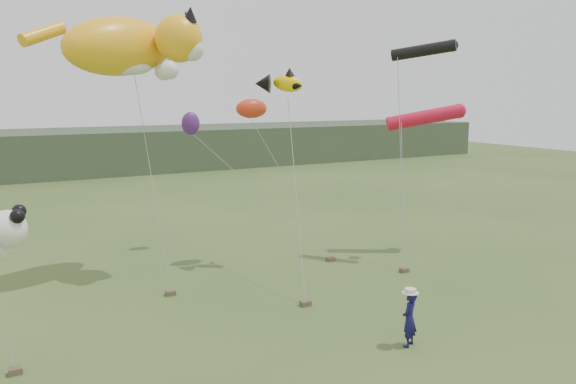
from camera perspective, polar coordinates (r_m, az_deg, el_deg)
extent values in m
plane|color=#385123|center=(17.42, 8.29, -15.11)|extent=(120.00, 120.00, 0.00)
cube|color=#2D3D28|center=(58.57, -19.29, 4.01)|extent=(90.00, 12.00, 4.00)
imported|color=#131143|center=(17.22, 12.22, -12.49)|extent=(0.73, 0.64, 1.68)
cube|color=brown|center=(21.54, -11.86, -10.00)|extent=(0.35, 0.28, 0.18)
cube|color=brown|center=(20.12, 1.78, -11.23)|extent=(0.35, 0.28, 0.18)
cube|color=brown|center=(24.21, 11.72, -7.77)|extent=(0.35, 0.28, 0.18)
cube|color=brown|center=(17.22, -25.97, -16.02)|extent=(0.35, 0.28, 0.18)
cube|color=brown|center=(25.34, 4.33, -6.80)|extent=(0.35, 0.28, 0.18)
ellipsoid|color=#FFB216|center=(23.39, -16.73, 13.98)|extent=(5.56, 4.20, 2.66)
sphere|color=#FFB216|center=(22.98, -11.03, 15.06)|extent=(1.84, 1.84, 1.84)
cone|color=black|center=(22.69, -9.91, 17.38)|extent=(0.57, 0.70, 0.69)
cone|color=black|center=(23.72, -10.27, 17.03)|extent=(0.57, 0.66, 0.65)
sphere|color=white|center=(22.78, -9.74, 14.11)|extent=(0.92, 0.92, 0.92)
ellipsoid|color=white|center=(23.09, -15.95, 12.04)|extent=(1.80, 0.90, 0.56)
sphere|color=white|center=(22.12, -11.97, 12.05)|extent=(0.72, 0.72, 0.72)
sphere|color=white|center=(23.55, -12.53, 11.88)|extent=(0.72, 0.72, 0.72)
cylinder|color=#FFB216|center=(23.81, -23.68, 14.50)|extent=(1.91, 1.40, 1.11)
ellipsoid|color=#FFD701|center=(23.83, -0.02, 10.94)|extent=(1.38, 1.18, 0.83)
cone|color=black|center=(23.58, -2.62, 10.94)|extent=(0.95, 1.00, 0.79)
cone|color=black|center=(23.89, 0.17, 12.09)|extent=(0.44, 0.44, 0.35)
cone|color=black|center=(23.58, 1.07, 10.74)|extent=(0.47, 0.49, 0.35)
cone|color=black|center=(24.34, 0.03, 10.71)|extent=(0.47, 0.49, 0.35)
cylinder|color=black|center=(25.71, 13.59, 13.81)|extent=(2.17, 2.46, 0.87)
sphere|color=black|center=(26.25, 16.32, 14.09)|extent=(0.55, 0.55, 0.55)
cylinder|color=red|center=(26.90, 13.70, 7.38)|extent=(3.38, 2.33, 1.27)
sphere|color=red|center=(27.58, 16.94, 7.87)|extent=(0.69, 0.69, 0.69)
sphere|color=white|center=(16.46, -26.66, -3.41)|extent=(1.02, 1.02, 1.02)
sphere|color=black|center=(16.05, -25.80, -2.25)|extent=(0.38, 0.38, 0.38)
sphere|color=black|center=(16.77, -25.66, -1.77)|extent=(0.38, 0.38, 0.38)
ellipsoid|color=red|center=(24.31, -3.73, 8.46)|extent=(1.41, 0.82, 0.82)
ellipsoid|color=#4C1E6E|center=(26.99, -9.87, 6.88)|extent=(0.88, 0.59, 1.08)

